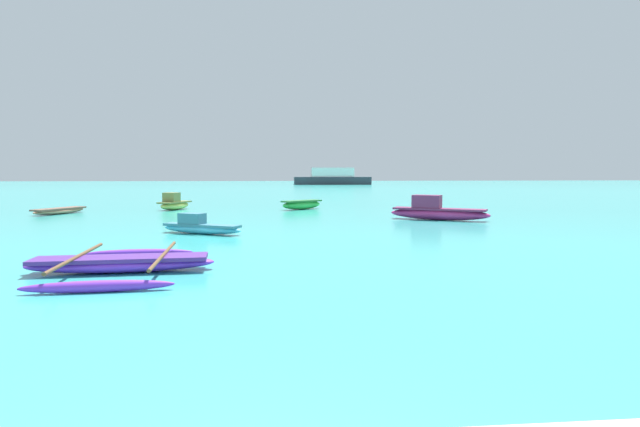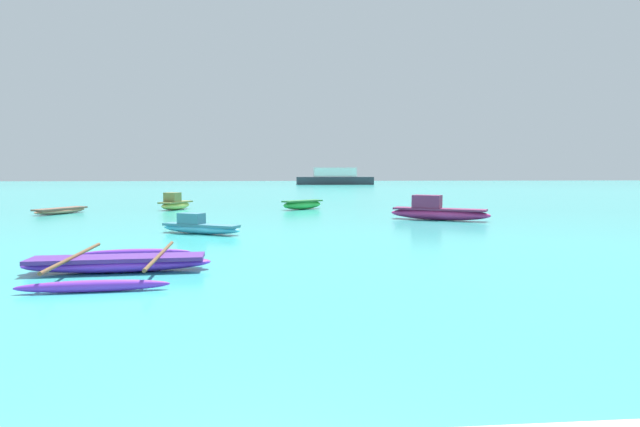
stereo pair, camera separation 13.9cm
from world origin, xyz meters
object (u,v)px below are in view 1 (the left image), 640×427
Objects in this scene: moored_boat_2 at (437,211)px; moored_boat_4 at (200,227)px; moored_boat_5 at (59,211)px; distant_ferry at (332,178)px; moored_boat_1 at (302,204)px; moored_boat_3 at (174,204)px; moored_boat_0 at (121,264)px.

moored_boat_2 reaches higher than moored_boat_4.
moored_boat_5 is 62.06m from distant_ferry.
moored_boat_1 is 11.98m from moored_boat_5.
moored_boat_3 is 11.23m from moored_boat_4.
moored_boat_2 is 17.76m from moored_boat_5.
moored_boat_3 is 58.43m from distant_ferry.
distant_ferry is (12.84, 73.53, 0.98)m from moored_boat_0.
moored_boat_0 is at bearing -129.90° from moored_boat_5.
moored_boat_4 is (2.94, -10.84, -0.09)m from moored_boat_3.
moored_boat_0 is 17.41m from moored_boat_1.
moored_boat_1 is 0.87× the size of moored_boat_4.
moored_boat_0 is at bearing -142.13° from moored_boat_1.
moored_boat_5 is at bearing 152.51° from moored_boat_1.
moored_boat_3 is 5.48m from moored_boat_5.
moored_boat_3 is (-12.17, 6.88, -0.04)m from moored_boat_2.
distant_ferry is at bearing 107.13° from moored_boat_4.
moored_boat_3 is (-6.83, 0.29, 0.06)m from moored_boat_1.
moored_boat_1 is at bearing -68.45° from moored_boat_3.
moored_boat_4 is 0.96× the size of moored_boat_5.
moored_boat_2 is (9.87, 10.22, 0.20)m from moored_boat_0.
moored_boat_0 is 1.54× the size of moored_boat_1.
moored_boat_3 is at bearing -105.01° from distant_ferry.
moored_boat_1 is 11.25m from moored_boat_4.
moored_boat_1 is 6.84m from moored_boat_3.
moored_boat_4 is at bearing -147.29° from moored_boat_1.
moored_boat_0 is 16.51m from moored_boat_5.
moored_boat_0 is 1.29× the size of moored_boat_5.
moored_boat_4 reaches higher than moored_boat_5.
moored_boat_1 is 57.33m from distant_ferry.
distant_ferry is at bearing 5.03° from moored_boat_5.
moored_boat_2 is (5.34, -6.59, 0.09)m from moored_boat_1.
distant_ferry is at bearing 117.63° from moored_boat_2.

